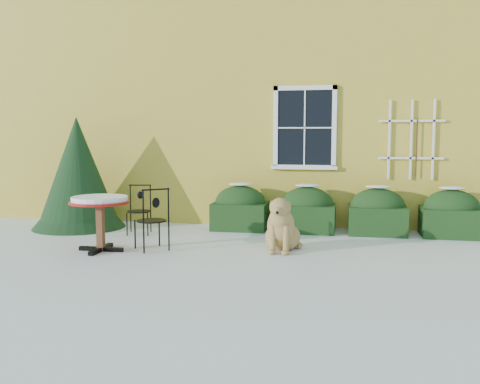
% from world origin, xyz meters
% --- Properties ---
extents(ground, '(80.00, 80.00, 0.00)m').
position_xyz_m(ground, '(0.00, 0.00, 0.00)').
color(ground, white).
rests_on(ground, ground).
extents(house, '(12.40, 8.40, 6.40)m').
position_xyz_m(house, '(0.00, 7.00, 3.22)').
color(house, yellow).
rests_on(house, ground).
extents(hedge_row, '(4.95, 0.80, 0.91)m').
position_xyz_m(hedge_row, '(1.65, 2.55, 0.40)').
color(hedge_row, black).
rests_on(hedge_row, ground).
extents(evergreen_shrub, '(1.81, 1.81, 2.19)m').
position_xyz_m(evergreen_shrub, '(-3.49, 2.11, 0.88)').
color(evergreen_shrub, black).
rests_on(evergreen_shrub, ground).
extents(bistro_table, '(0.94, 0.94, 0.87)m').
position_xyz_m(bistro_table, '(-2.09, 0.17, 0.73)').
color(bistro_table, black).
rests_on(bistro_table, ground).
extents(patio_chair_near, '(0.63, 0.62, 1.00)m').
position_xyz_m(patio_chair_near, '(-1.31, 0.40, 0.50)').
color(patio_chair_near, black).
rests_on(patio_chair_near, ground).
extents(patio_chair_far, '(0.48, 0.47, 0.91)m').
position_xyz_m(patio_chair_far, '(-2.06, 1.72, 0.45)').
color(patio_chair_far, black).
rests_on(patio_chair_far, ground).
extents(dog, '(0.61, 1.00, 0.90)m').
position_xyz_m(dog, '(0.73, 0.72, 0.36)').
color(dog, tan).
rests_on(dog, ground).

